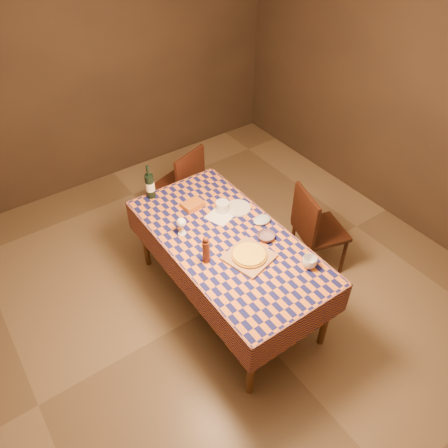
% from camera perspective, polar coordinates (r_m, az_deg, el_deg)
% --- Properties ---
extents(room, '(5.00, 5.10, 2.70)m').
position_cam_1_polar(room, '(3.18, 0.52, 5.59)').
color(room, brown).
rests_on(room, ground).
extents(dining_table, '(0.94, 1.84, 0.77)m').
position_cam_1_polar(dining_table, '(3.60, 0.46, -2.89)').
color(dining_table, brown).
rests_on(dining_table, ground).
extents(cutting_board, '(0.40, 0.40, 0.02)m').
position_cam_1_polar(cutting_board, '(3.40, 3.30, -4.32)').
color(cutting_board, '#A0744B').
rests_on(cutting_board, dining_table).
extents(pizza, '(0.30, 0.30, 0.03)m').
position_cam_1_polar(pizza, '(3.38, 3.31, -4.04)').
color(pizza, '#996619').
rests_on(pizza, cutting_board).
extents(pepper_mill, '(0.07, 0.07, 0.25)m').
position_cam_1_polar(pepper_mill, '(3.30, -2.36, -3.44)').
color(pepper_mill, '#4F2012').
rests_on(pepper_mill, dining_table).
extents(bowl, '(0.15, 0.15, 0.05)m').
position_cam_1_polar(bowl, '(3.56, 5.54, -1.65)').
color(bowl, '#684D58').
rests_on(bowl, dining_table).
extents(wine_glass, '(0.08, 0.08, 0.16)m').
position_cam_1_polar(wine_glass, '(3.54, -5.60, 0.12)').
color(wine_glass, white).
rests_on(wine_glass, dining_table).
extents(wine_bottle, '(0.09, 0.09, 0.33)m').
position_cam_1_polar(wine_bottle, '(3.96, -9.64, 4.97)').
color(wine_bottle, black).
rests_on(wine_bottle, dining_table).
extents(deli_tub, '(0.14, 0.14, 0.10)m').
position_cam_1_polar(deli_tub, '(3.79, -0.21, 2.28)').
color(deli_tub, silver).
rests_on(deli_tub, dining_table).
extents(takeout_container, '(0.19, 0.14, 0.05)m').
position_cam_1_polar(takeout_container, '(3.86, -4.09, 2.54)').
color(takeout_container, '#AE5A17').
rests_on(takeout_container, dining_table).
extents(white_plate, '(0.29, 0.29, 0.01)m').
position_cam_1_polar(white_plate, '(3.84, 1.81, 2.12)').
color(white_plate, silver).
rests_on(white_plate, dining_table).
extents(tumbler, '(0.13, 0.13, 0.09)m').
position_cam_1_polar(tumbler, '(3.37, 11.11, -4.92)').
color(tumbler, silver).
rests_on(tumbler, dining_table).
extents(flour_patch, '(0.31, 0.28, 0.00)m').
position_cam_1_polar(flour_patch, '(3.78, -0.26, 1.28)').
color(flour_patch, white).
rests_on(flour_patch, dining_table).
extents(flour_bag, '(0.18, 0.15, 0.05)m').
position_cam_1_polar(flour_bag, '(3.71, 4.99, 0.56)').
color(flour_bag, '#9AACC6').
rests_on(flour_bag, dining_table).
extents(chair_far, '(0.53, 0.54, 0.93)m').
position_cam_1_polar(chair_far, '(4.57, -5.44, 5.29)').
color(chair_far, black).
rests_on(chair_far, ground).
extents(chair_right, '(0.53, 0.52, 0.93)m').
position_cam_1_polar(chair_right, '(4.11, 11.67, -0.42)').
color(chair_right, black).
rests_on(chair_right, ground).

